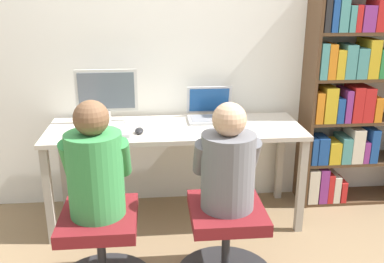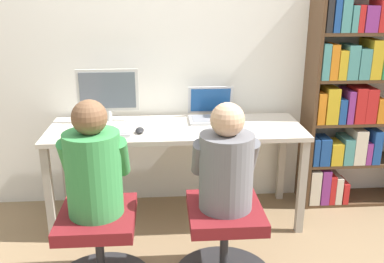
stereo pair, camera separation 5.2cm
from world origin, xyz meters
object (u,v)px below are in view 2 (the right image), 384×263
(person_at_laptop, at_px, (226,164))
(office_chair_left, at_px, (100,251))
(office_chair_right, at_px, (224,244))
(laptop, at_px, (212,113))
(desktop_monitor, at_px, (108,97))
(person_at_monitor, at_px, (93,166))
(keyboard, at_px, (99,133))
(bookshelf, at_px, (351,102))

(person_at_laptop, bearing_deg, office_chair_left, -178.52)
(office_chair_right, relative_size, person_at_laptop, 0.97)
(laptop, bearing_deg, desktop_monitor, -177.84)
(office_chair_right, xyz_separation_m, person_at_monitor, (-0.69, -0.01, 0.51))
(office_chair_left, xyz_separation_m, office_chair_right, (0.69, 0.01, 0.00))
(person_at_monitor, bearing_deg, desktop_monitor, 90.98)
(keyboard, bearing_deg, bookshelf, 9.52)
(laptop, relative_size, office_chair_right, 0.58)
(laptop, bearing_deg, person_at_monitor, -128.41)
(desktop_monitor, height_order, office_chair_left, desktop_monitor)
(office_chair_right, xyz_separation_m, bookshelf, (1.07, 0.91, 0.58))
(keyboard, height_order, person_at_laptop, person_at_laptop)
(desktop_monitor, bearing_deg, office_chair_left, -89.03)
(desktop_monitor, distance_m, person_at_laptop, 1.13)
(desktop_monitor, relative_size, laptop, 1.29)
(person_at_monitor, bearing_deg, office_chair_left, -90.00)
(keyboard, distance_m, bookshelf, 1.84)
(person_at_laptop, bearing_deg, laptop, 88.37)
(bookshelf, bearing_deg, office_chair_left, -152.41)
(laptop, distance_m, person_at_monitor, 1.16)
(office_chair_left, xyz_separation_m, person_at_monitor, (0.00, 0.00, 0.51))
(keyboard, bearing_deg, person_at_laptop, -38.58)
(keyboard, bearing_deg, office_chair_left, -84.90)
(office_chair_right, height_order, bookshelf, bookshelf)
(person_at_laptop, bearing_deg, person_at_monitor, -178.89)
(office_chair_right, xyz_separation_m, person_at_laptop, (0.00, 0.00, 0.49))
(bookshelf, bearing_deg, person_at_monitor, -152.53)
(laptop, height_order, person_at_laptop, person_at_laptop)
(office_chair_left, bearing_deg, person_at_laptop, 1.48)
(office_chair_right, bearing_deg, bookshelf, 40.34)
(laptop, relative_size, office_chair_left, 0.58)
(desktop_monitor, bearing_deg, laptop, 2.16)
(person_at_monitor, bearing_deg, office_chair_right, 0.77)
(keyboard, bearing_deg, laptop, 20.94)
(laptop, distance_m, person_at_laptop, 0.89)
(office_chair_left, bearing_deg, keyboard, 95.10)
(laptop, bearing_deg, person_at_laptop, -91.63)
(keyboard, distance_m, person_at_laptop, 0.96)
(laptop, relative_size, person_at_monitor, 0.54)
(laptop, bearing_deg, office_chair_right, -91.63)
(office_chair_left, bearing_deg, laptop, 51.72)
(person_at_monitor, bearing_deg, laptop, 51.59)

